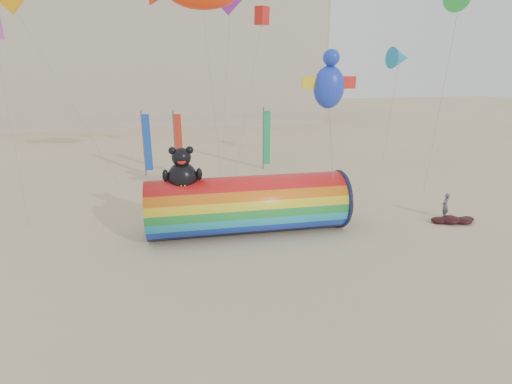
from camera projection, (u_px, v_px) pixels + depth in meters
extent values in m
plane|color=#CCB58C|center=(252.00, 248.00, 19.63)|extent=(160.00, 160.00, 0.00)
cube|color=#B7AD99|center=(112.00, 53.00, 57.29)|extent=(60.00, 15.00, 20.00)
cube|color=#28303D|center=(102.00, 48.00, 50.08)|extent=(59.50, 0.12, 17.00)
cylinder|color=red|center=(248.00, 205.00, 21.14)|extent=(10.50, 3.06, 3.06)
torus|color=#0F1438|center=(339.00, 199.00, 22.08)|extent=(0.21, 3.21, 3.21)
cylinder|color=black|center=(341.00, 198.00, 22.10)|extent=(0.05, 3.03, 3.03)
ellipsoid|color=black|center=(183.00, 178.00, 20.02)|extent=(1.50, 1.34, 1.57)
ellipsoid|color=#F6FB1A|center=(183.00, 182.00, 19.60)|extent=(0.77, 0.34, 0.67)
sphere|color=black|center=(181.00, 157.00, 19.70)|extent=(0.96, 0.96, 0.96)
sphere|color=black|center=(172.00, 151.00, 19.51)|extent=(0.38, 0.38, 0.38)
sphere|color=black|center=(190.00, 150.00, 19.67)|extent=(0.38, 0.38, 0.38)
ellipsoid|color=red|center=(182.00, 162.00, 19.37)|extent=(0.42, 0.15, 0.27)
ellipsoid|color=black|center=(165.00, 176.00, 19.73)|extent=(0.31, 0.31, 0.63)
ellipsoid|color=black|center=(199.00, 174.00, 20.04)|extent=(0.31, 0.31, 0.63)
imported|color=#4F5256|center=(445.00, 206.00, 23.23)|extent=(0.66, 0.64, 1.52)
ellipsoid|color=#3E0B0D|center=(450.00, 220.00, 22.65)|extent=(1.17, 0.99, 0.41)
ellipsoid|color=#3E0B0D|center=(464.00, 221.00, 22.60)|extent=(0.99, 0.84, 0.34)
ellipsoid|color=#3E0B0D|center=(439.00, 220.00, 22.69)|extent=(0.91, 0.77, 0.32)
ellipsoid|color=#3E0B0D|center=(450.00, 218.00, 23.10)|extent=(0.78, 0.66, 0.27)
ellipsoid|color=#3E0B0D|center=(468.00, 219.00, 22.98)|extent=(0.73, 0.62, 0.25)
cylinder|color=#59595E|center=(144.00, 144.00, 31.55)|extent=(0.10, 0.10, 5.20)
cube|color=#1845B8|center=(147.00, 143.00, 31.59)|extent=(0.56, 0.06, 4.50)
cylinder|color=#59595E|center=(175.00, 143.00, 31.61)|extent=(0.10, 0.10, 5.20)
cube|color=red|center=(179.00, 143.00, 31.65)|extent=(0.56, 0.06, 4.50)
cylinder|color=#59595E|center=(263.00, 139.00, 33.57)|extent=(0.10, 0.10, 5.20)
cube|color=#18A05B|center=(267.00, 138.00, 33.61)|extent=(0.56, 0.06, 4.50)
ellipsoid|color=blue|center=(329.00, 87.00, 18.04)|extent=(1.43, 1.11, 1.90)
cone|color=green|center=(460.00, 0.00, 21.82)|extent=(1.42, 1.42, 1.27)
cube|color=purple|center=(230.00, 1.00, 27.44)|extent=(1.07, 0.06, 1.50)
cube|color=red|center=(262.00, 16.00, 28.54)|extent=(0.77, 0.77, 1.24)
cone|color=#178BBF|center=(400.00, 58.00, 30.08)|extent=(1.60, 1.60, 1.44)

